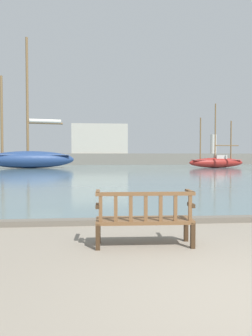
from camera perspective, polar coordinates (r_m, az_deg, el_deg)
name	(u,v)px	position (r m, az deg, el deg)	size (l,w,h in m)	color
harbor_water	(107,166)	(47.32, -3.38, 0.37)	(100.00, 80.00, 0.08)	slate
quay_edge_kerb	(172,220)	(7.46, 8.08, -8.99)	(40.00, 0.30, 0.12)	#675F54
park_bench	(144,218)	(5.48, 3.22, -8.66)	(1.62, 0.58, 0.92)	#3D2A19
sailboat_distant_harbor	(30,157)	(39.16, -16.38, 1.81)	(12.11, 4.90, 14.83)	navy
sailboat_nearest_starboard	(216,162)	(40.74, 15.48, 1.08)	(7.12, 2.45, 7.64)	maroon
far_breakwater	(105,154)	(52.85, -3.67, 2.51)	(50.39, 2.40, 6.61)	slate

